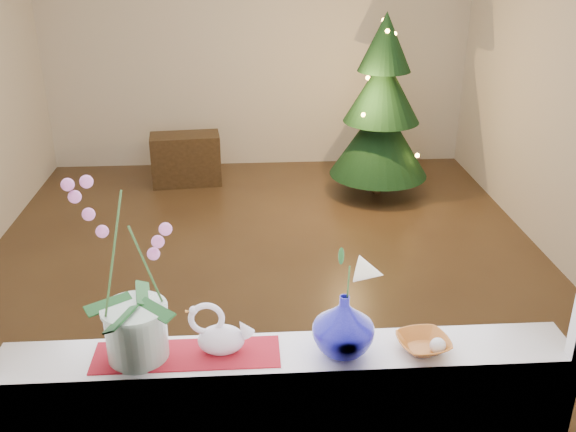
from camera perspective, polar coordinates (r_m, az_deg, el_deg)
name	(u,v)px	position (r m, az deg, el deg)	size (l,w,h in m)	color
ground	(268,268)	(4.99, -1.83, -4.63)	(5.00, 5.00, 0.00)	#3A2818
wall_back	(257,41)	(6.96, -2.76, 15.31)	(4.50, 0.10, 2.70)	beige
wall_front	(290,268)	(2.15, 0.18, -4.65)	(4.50, 0.10, 2.70)	beige
windowsill	(287,356)	(2.50, -0.05, -12.31)	(2.20, 0.26, 0.04)	white
window_frame	(289,166)	(2.04, 0.13, 4.44)	(2.22, 0.06, 1.60)	white
runner	(187,355)	(2.50, -8.98, -12.08)	(0.70, 0.20, 0.01)	maroon
orchid_pot	(130,273)	(2.34, -13.89, -4.92)	(0.25, 0.25, 0.72)	silver
swan	(221,329)	(2.44, -6.00, -9.99)	(0.24, 0.11, 0.21)	silver
blue_vase	(344,320)	(2.42, 4.97, -9.24)	(0.27, 0.27, 0.28)	navy
lily	(346,262)	(2.29, 5.19, -4.09)	(0.16, 0.09, 0.21)	white
paperweight	(438,346)	(2.53, 13.18, -11.16)	(0.06, 0.06, 0.06)	silver
amber_dish	(423,345)	(2.54, 11.92, -11.12)	(0.17, 0.17, 0.04)	#A3571C
xmas_tree	(382,107)	(6.22, 8.32, 9.56)	(0.95, 0.95, 1.74)	black
side_table	(186,159)	(6.67, -9.06, 5.01)	(0.69, 0.35, 0.52)	black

